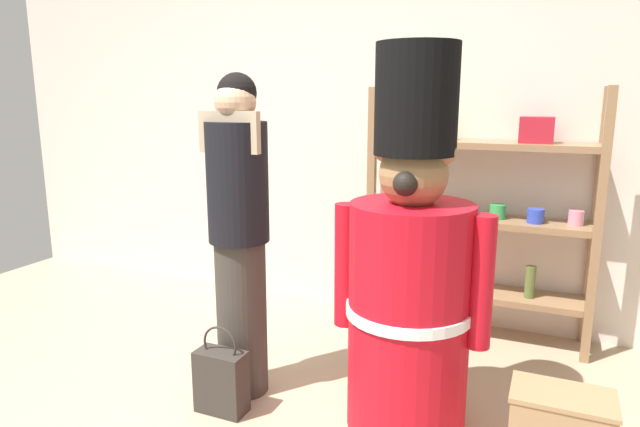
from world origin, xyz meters
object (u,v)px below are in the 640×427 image
Objects in this scene: merchandise_shelf at (479,210)px; person_shopper at (239,232)px; teddy_bear_guard at (410,280)px; shopping_bag at (221,380)px.

merchandise_shelf is 1.60m from person_shopper.
teddy_bear_guard is at bearing -96.71° from merchandise_shelf.
teddy_bear_guard reaches higher than shopping_bag.
shopping_bag is (-1.01, -1.45, -0.67)m from merchandise_shelf.
person_shopper reaches higher than shopping_bag.
person_shopper is at bearing 92.70° from shopping_bag.
merchandise_shelf is at bearing 83.29° from teddy_bear_guard.
shopping_bag is at bearing -163.39° from teddy_bear_guard.
teddy_bear_guard is (-0.14, -1.19, -0.11)m from merchandise_shelf.
merchandise_shelf is 0.91× the size of teddy_bear_guard.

